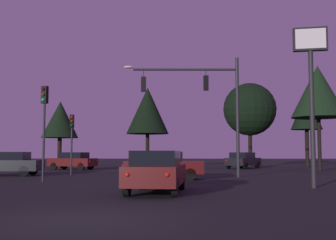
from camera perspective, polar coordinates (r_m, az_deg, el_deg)
ground_plane at (r=33.79m, az=-1.88°, el=-6.90°), size 168.00×168.00×0.00m
traffic_signal_mast_arm at (r=25.92m, az=4.95°, el=3.23°), size 6.99×0.53×7.24m
traffic_light_corner_left at (r=22.82m, az=-16.21°, el=0.75°), size 0.35×0.38×4.89m
traffic_light_corner_right at (r=29.38m, az=-12.73°, el=-1.56°), size 0.34×0.37×4.03m
car_nearside_lane at (r=15.62m, az=-1.51°, el=-6.79°), size 2.16×4.64×1.52m
car_crossing_left at (r=29.39m, az=-20.77°, el=-5.42°), size 4.60×1.87×1.52m
car_crossing_right at (r=23.56m, az=-0.61°, el=-6.02°), size 4.42×1.81×1.52m
car_far_lane at (r=38.44m, az=-12.59°, el=-5.32°), size 4.45×2.96×1.52m
car_parked_lot at (r=40.77m, az=9.98°, el=-5.30°), size 3.83×4.45×1.52m
store_sign_illuminated at (r=18.98m, az=18.55°, el=6.43°), size 1.42×0.47×6.73m
tree_behind_sign at (r=43.95m, az=-2.74°, el=1.24°), size 4.35×4.35×8.21m
tree_left_far at (r=46.48m, az=10.85°, el=1.39°), size 5.63×5.63×8.95m
tree_center_horizon at (r=44.52m, az=-14.21°, el=0.03°), size 3.67×3.67×6.71m
tree_right_cluster at (r=48.31m, az=17.98°, el=1.10°), size 3.32×3.32×8.03m
tree_lot_edge at (r=37.50m, az=19.40°, el=3.59°), size 4.46×4.46×8.72m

